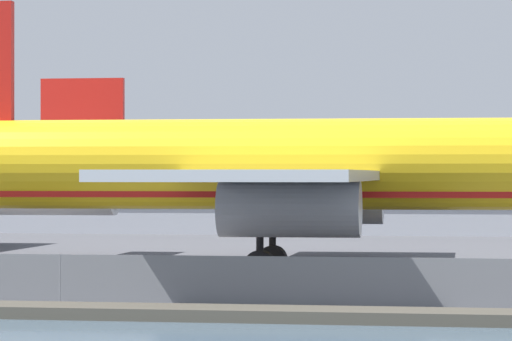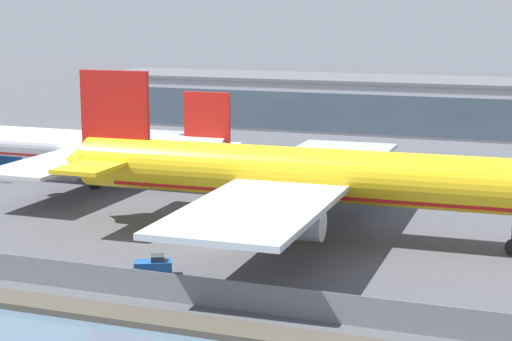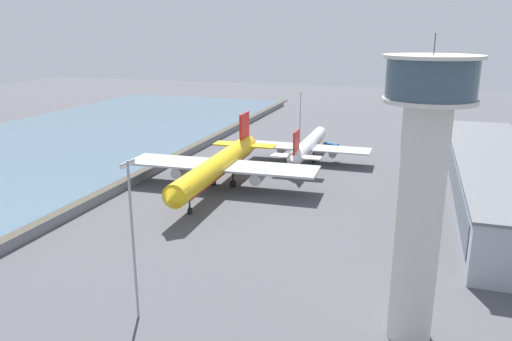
# 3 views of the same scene
# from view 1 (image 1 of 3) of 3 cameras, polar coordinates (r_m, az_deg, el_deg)

# --- Properties ---
(ground_plane) EXTENTS (500.00, 500.00, 0.00)m
(ground_plane) POSITION_cam_1_polar(r_m,az_deg,el_deg) (82.18, -4.13, -4.22)
(ground_plane) COLOR #4C4C51
(shoreline_seawall) EXTENTS (320.00, 3.00, 0.50)m
(shoreline_seawall) POSITION_cam_1_polar(r_m,az_deg,el_deg) (62.53, -8.72, -5.28)
(shoreline_seawall) COLOR #474238
(shoreline_seawall) RESTS_ON ground
(perimeter_fence) EXTENTS (280.00, 0.10, 2.31)m
(perimeter_fence) POSITION_cam_1_polar(r_m,az_deg,el_deg) (66.73, -7.48, -4.18)
(perimeter_fence) COLOR slate
(perimeter_fence) RESTS_ON ground
(cargo_jet_yellow) EXTENTS (58.10, 49.95, 16.28)m
(cargo_jet_yellow) POSITION_cam_1_polar(r_m,az_deg,el_deg) (86.51, 2.19, 0.10)
(cargo_jet_yellow) COLOR yellow
(cargo_jet_yellow) RESTS_ON ground
(baggage_tug) EXTENTS (3.58, 2.85, 1.80)m
(baggage_tug) POSITION_cam_1_polar(r_m,az_deg,el_deg) (72.35, -6.96, -4.14)
(baggage_tug) COLOR #19519E
(baggage_tug) RESTS_ON ground
(terminal_building) EXTENTS (94.39, 18.64, 11.03)m
(terminal_building) POSITION_cam_1_polar(r_m,az_deg,el_deg) (152.57, 1.21, -0.27)
(terminal_building) COLOR #9EA3AD
(terminal_building) RESTS_ON ground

